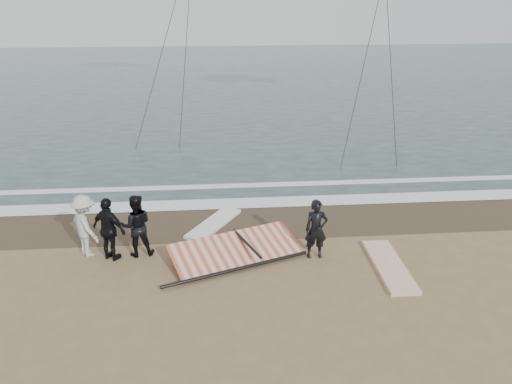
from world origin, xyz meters
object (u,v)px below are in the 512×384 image
at_px(board_cream, 214,224).
at_px(sail_rig, 233,249).
at_px(man_main, 316,229).
at_px(board_white, 389,266).

bearing_deg(board_cream, sail_rig, -44.20).
height_order(man_main, sail_rig, man_main).
distance_m(board_white, sail_rig, 4.26).
distance_m(board_cream, sail_rig, 2.10).
bearing_deg(board_white, board_cream, 148.35).
height_order(man_main, board_white, man_main).
height_order(board_white, board_cream, board_white).
distance_m(board_white, board_cream, 5.57).
bearing_deg(sail_rig, board_cream, 104.94).
bearing_deg(board_white, man_main, 159.05).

